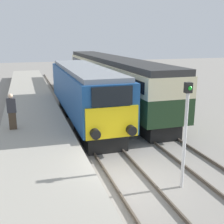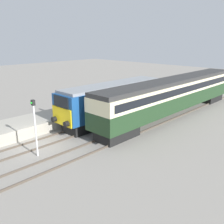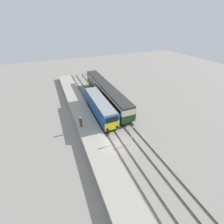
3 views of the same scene
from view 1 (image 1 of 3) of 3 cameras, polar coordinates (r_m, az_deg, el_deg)
The scene contains 8 objects.
ground_plane at distance 11.24m, azimuth 3.85°, elevation -14.11°, with size 120.00×120.00×0.00m, color gray.
platform_left at distance 17.85m, azimuth -15.63°, elevation -1.89°, with size 3.50×50.00×0.95m.
rails_near_track at distance 15.56m, azimuth -2.82°, elevation -5.38°, with size 1.51×60.00×0.14m.
rails_far_track at distance 16.68m, azimuth 8.58°, elevation -4.12°, with size 1.50×60.00×0.14m.
locomotive at distance 18.27m, azimuth -5.62°, elevation 3.98°, with size 2.70×12.46×3.67m.
passenger_carriage at distance 24.44m, azimuth -0.52°, elevation 7.63°, with size 2.75×21.92×3.91m.
person_on_platform at distance 14.91m, azimuth -19.68°, elevation 0.10°, with size 0.44×0.26×1.83m.
signal_post at distance 10.31m, azimuth 14.72°, elevation -3.05°, with size 0.24×0.28×3.96m.
Camera 1 is at (-3.63, -9.15, 5.41)m, focal length 45.00 mm.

